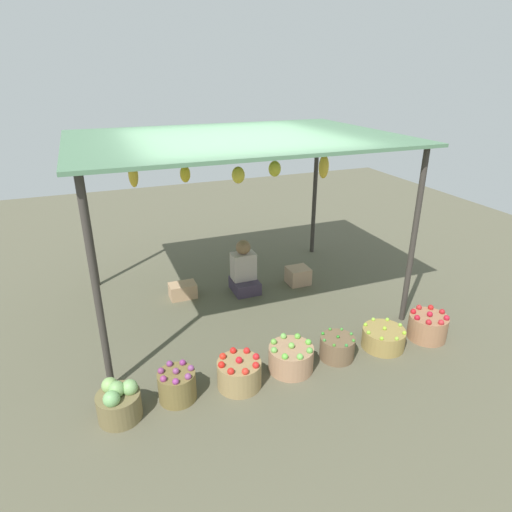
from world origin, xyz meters
TOP-DOWN VIEW (x-y plane):
  - ground_plane at (0.00, 0.00)m, footprint 14.00×14.00m
  - market_stall_structure at (0.01, 0.01)m, footprint 3.93×2.78m
  - vendor_person at (0.18, 0.28)m, footprint 0.36×0.44m
  - basket_cabbages at (-1.77, -1.71)m, footprint 0.40×0.40m
  - basket_purple_onions at (-1.22, -1.65)m, footprint 0.37×0.37m
  - basket_red_tomatoes at (-0.59, -1.69)m, footprint 0.45×0.45m
  - basket_green_apples at (0.02, -1.64)m, footprint 0.49×0.49m
  - basket_green_chilies at (0.59, -1.64)m, footprint 0.39×0.39m
  - basket_limes at (1.21, -1.66)m, footprint 0.49×0.49m
  - basket_red_apples at (1.82, -1.69)m, footprint 0.45×0.45m
  - wooden_crate_near_vendor at (1.02, 0.19)m, footprint 0.32×0.29m
  - wooden_crate_stacked_rear at (-0.70, 0.39)m, footprint 0.37×0.25m

SIDE VIEW (x-z plane):
  - ground_plane at x=0.00m, z-range 0.00..0.00m
  - wooden_crate_stacked_rear at x=-0.70m, z-range 0.00..0.21m
  - basket_limes at x=1.21m, z-range -0.02..0.25m
  - wooden_crate_near_vendor at x=1.02m, z-range 0.00..0.25m
  - basket_green_chilies at x=0.59m, z-range -0.01..0.27m
  - basket_green_apples at x=0.02m, z-range -0.02..0.31m
  - basket_red_tomatoes at x=-0.59m, z-range -0.02..0.32m
  - basket_red_apples at x=1.82m, z-range -0.02..0.33m
  - basket_purple_onions at x=-1.22m, z-range -0.02..0.34m
  - basket_cabbages at x=-1.77m, z-range -0.02..0.38m
  - vendor_person at x=0.18m, z-range -0.09..0.69m
  - market_stall_structure at x=0.01m, z-range 0.99..3.25m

